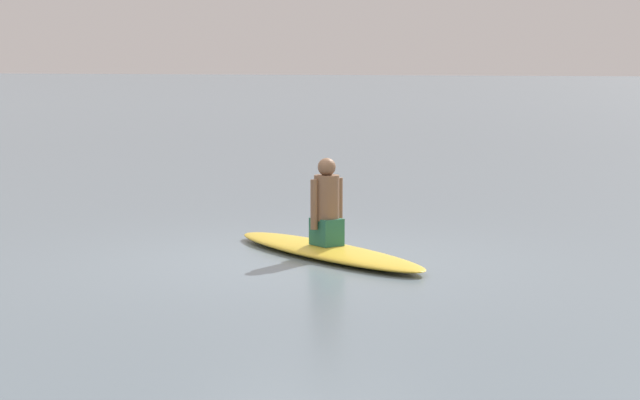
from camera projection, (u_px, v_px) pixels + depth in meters
The scene contains 3 objects.
ground_plane at pixel (300, 260), 11.55m from camera, with size 400.00×400.00×0.00m, color slate.
surfboard at pixel (327, 251), 11.78m from camera, with size 3.04×0.68×0.12m, color gold.
person_paddler at pixel (327, 206), 11.73m from camera, with size 0.37×0.38×0.90m.
Camera 1 is at (5.66, -9.89, 1.96)m, focal length 64.33 mm.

